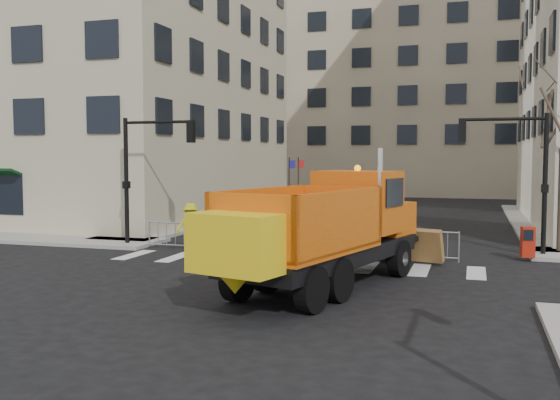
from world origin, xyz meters
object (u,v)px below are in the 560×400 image
(plow_truck, at_px, (322,227))
(cop_c, at_px, (367,239))
(worker, at_px, (191,226))
(newspaper_box, at_px, (528,242))
(cop_a, at_px, (382,238))
(cop_b, at_px, (396,240))

(plow_truck, height_order, cop_c, plow_truck)
(worker, height_order, newspaper_box, worker)
(plow_truck, relative_size, newspaper_box, 9.78)
(cop_a, height_order, cop_b, cop_a)
(cop_b, height_order, newspaper_box, cop_b)
(cop_c, bearing_deg, worker, -57.17)
(cop_b, bearing_deg, plow_truck, 63.94)
(plow_truck, height_order, worker, plow_truck)
(newspaper_box, bearing_deg, cop_c, -172.38)
(plow_truck, distance_m, cop_b, 5.32)
(cop_b, relative_size, newspaper_box, 1.52)
(cop_a, xyz_separation_m, cop_b, (0.56, -0.38, -0.00))
(plow_truck, distance_m, worker, 8.45)
(cop_c, bearing_deg, cop_b, 108.12)
(cop_b, xyz_separation_m, newspaper_box, (4.51, 1.91, -0.14))
(cop_a, bearing_deg, plow_truck, 80.72)
(cop_c, xyz_separation_m, worker, (-7.01, -0.06, 0.25))
(cop_b, distance_m, worker, 8.10)
(cop_a, relative_size, cop_c, 1.05)
(newspaper_box, bearing_deg, cop_b, -165.72)
(worker, bearing_deg, cop_c, -29.26)
(cop_a, distance_m, newspaper_box, 5.30)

